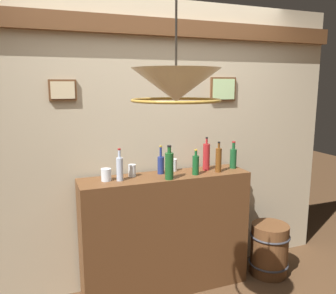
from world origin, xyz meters
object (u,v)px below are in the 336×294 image
liquor_bottle_whiskey (206,157)px  glass_tumbler_rocks (106,175)px  liquor_bottle_vermouth (219,160)px  wooden_barrel (269,249)px  liquor_bottle_rye (169,165)px  liquor_bottle_port (233,158)px  liquor_bottle_bourbon (196,165)px  liquor_bottle_mezcal (161,164)px  glass_tumbler_highball (173,165)px  pendant_lamp (176,86)px  glass_tumbler_shot (132,170)px  liquor_bottle_gin (120,168)px

liquor_bottle_whiskey → glass_tumbler_rocks: size_ratio=3.01×
liquor_bottle_vermouth → wooden_barrel: size_ratio=0.54×
liquor_bottle_rye → liquor_bottle_port: 0.69m
liquor_bottle_bourbon → liquor_bottle_mezcal: (-0.26, 0.13, -0.00)m
liquor_bottle_vermouth → glass_tumbler_highball: size_ratio=2.51×
liquor_bottle_bourbon → pendant_lamp: bearing=-121.7°
glass_tumbler_shot → liquor_bottle_port: bearing=-2.9°
liquor_bottle_whiskey → glass_tumbler_highball: (-0.28, 0.08, -0.07)m
liquor_bottle_rye → liquor_bottle_whiskey: 0.45m
liquor_bottle_gin → glass_tumbler_rocks: (-0.10, 0.04, -0.05)m
liquor_bottle_rye → glass_tumbler_rocks: liquor_bottle_rye is taller
pendant_lamp → wooden_barrel: bearing=32.1°
liquor_bottle_rye → liquor_bottle_whiskey: (0.41, 0.16, 0.01)m
liquor_bottle_vermouth → liquor_bottle_port: 0.21m
wooden_barrel → liquor_bottle_mezcal: bearing=169.2°
liquor_bottle_port → glass_tumbler_shot: (-0.93, 0.05, -0.05)m
liquor_bottle_gin → wooden_barrel: 1.66m
liquor_bottle_rye → liquor_bottle_bourbon: bearing=11.4°
liquor_bottle_gin → liquor_bottle_bourbon: 0.64m
glass_tumbler_rocks → liquor_bottle_rye: bearing=-15.6°
pendant_lamp → liquor_bottle_port: bearing=45.1°
liquor_bottle_bourbon → pendant_lamp: 1.22m
liquor_bottle_gin → liquor_bottle_rye: 0.39m
liquor_bottle_bourbon → liquor_bottle_mezcal: size_ratio=0.90×
liquor_bottle_bourbon → glass_tumbler_shot: (-0.52, 0.13, -0.04)m
liquor_bottle_mezcal → glass_tumbler_rocks: bearing=-173.8°
liquor_bottle_mezcal → glass_tumbler_shot: liquor_bottle_mezcal is taller
liquor_bottle_vermouth → liquor_bottle_gin: bearing=177.6°
glass_tumbler_shot → liquor_bottle_rye: bearing=-35.9°
glass_tumbler_highball → liquor_bottle_bourbon: bearing=-55.8°
liquor_bottle_gin → liquor_bottle_mezcal: size_ratio=1.07×
liquor_bottle_bourbon → glass_tumbler_shot: size_ratio=2.16×
liquor_bottle_vermouth → pendant_lamp: 1.33m
liquor_bottle_rye → liquor_bottle_port: bearing=11.6°
liquor_bottle_gin → wooden_barrel: bearing=-4.4°
liquor_bottle_mezcal → liquor_bottle_rye: bearing=-88.4°
liquor_bottle_rye → liquor_bottle_vermouth: bearing=7.5°
glass_tumbler_shot → wooden_barrel: (1.27, -0.19, -0.84)m
glass_tumbler_rocks → wooden_barrel: size_ratio=0.20×
liquor_bottle_mezcal → glass_tumbler_highball: bearing=21.4°
liquor_bottle_whiskey → liquor_bottle_vermouth: bearing=-56.1°
liquor_bottle_gin → liquor_bottle_whiskey: 0.80m
liquor_bottle_port → wooden_barrel: liquor_bottle_port is taller
liquor_bottle_rye → glass_tumbler_shot: bearing=144.1°
glass_tumbler_highball → pendant_lamp: bearing=-111.2°
pendant_lamp → wooden_barrel: (1.29, 0.81, -1.53)m
liquor_bottle_rye → glass_tumbler_highball: liquor_bottle_rye is taller
liquor_bottle_port → glass_tumbler_highball: size_ratio=2.33×
liquor_bottle_vermouth → pendant_lamp: size_ratio=0.45×
liquor_bottle_rye → liquor_bottle_mezcal: 0.19m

